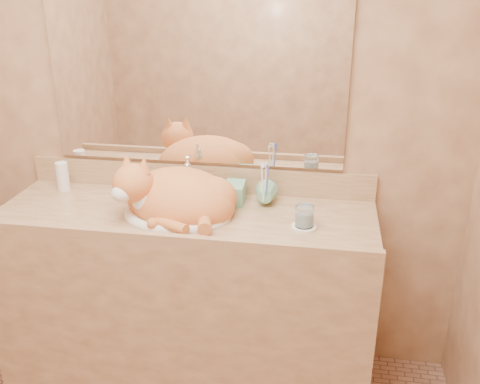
% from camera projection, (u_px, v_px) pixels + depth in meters
% --- Properties ---
extents(wall_back, '(2.40, 0.02, 2.50)m').
position_uv_depth(wall_back, '(197.00, 104.00, 2.34)').
color(wall_back, brown).
rests_on(wall_back, ground).
extents(vanity_counter, '(1.60, 0.55, 0.85)m').
position_uv_depth(vanity_counter, '(188.00, 299.00, 2.40)').
color(vanity_counter, brown).
rests_on(vanity_counter, floor).
extents(mirror, '(1.30, 0.02, 0.80)m').
position_uv_depth(mirror, '(195.00, 73.00, 2.28)').
color(mirror, white).
rests_on(mirror, wall_back).
extents(sink_basin, '(0.46, 0.39, 0.14)m').
position_uv_depth(sink_basin, '(177.00, 199.00, 2.20)').
color(sink_basin, white).
rests_on(sink_basin, vanity_counter).
extents(faucet, '(0.08, 0.14, 0.18)m').
position_uv_depth(faucet, '(188.00, 180.00, 2.35)').
color(faucet, white).
rests_on(faucet, vanity_counter).
extents(cat, '(0.57, 0.51, 0.26)m').
position_uv_depth(cat, '(173.00, 194.00, 2.21)').
color(cat, '#C6632D').
rests_on(cat, sink_basin).
extents(soap_dispenser, '(0.09, 0.09, 0.19)m').
position_uv_depth(soap_dispenser, '(232.00, 187.00, 2.26)').
color(soap_dispenser, '#6DAE89').
rests_on(soap_dispenser, vanity_counter).
extents(toothbrush_cup, '(0.10, 0.10, 0.09)m').
position_uv_depth(toothbrush_cup, '(265.00, 199.00, 2.27)').
color(toothbrush_cup, '#6DAE89').
rests_on(toothbrush_cup, vanity_counter).
extents(toothbrushes, '(0.03, 0.03, 0.20)m').
position_uv_depth(toothbrushes, '(265.00, 182.00, 2.24)').
color(toothbrushes, white).
rests_on(toothbrushes, toothbrush_cup).
extents(saucer, '(0.10, 0.10, 0.01)m').
position_uv_depth(saucer, '(304.00, 227.00, 2.11)').
color(saucer, white).
rests_on(saucer, vanity_counter).
extents(water_glass, '(0.07, 0.07, 0.09)m').
position_uv_depth(water_glass, '(304.00, 216.00, 2.09)').
color(water_glass, white).
rests_on(water_glass, saucer).
extents(lotion_bottle, '(0.06, 0.06, 0.13)m').
position_uv_depth(lotion_bottle, '(63.00, 176.00, 2.46)').
color(lotion_bottle, white).
rests_on(lotion_bottle, vanity_counter).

